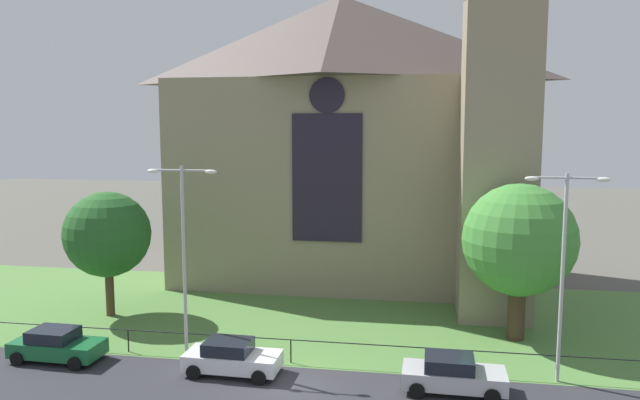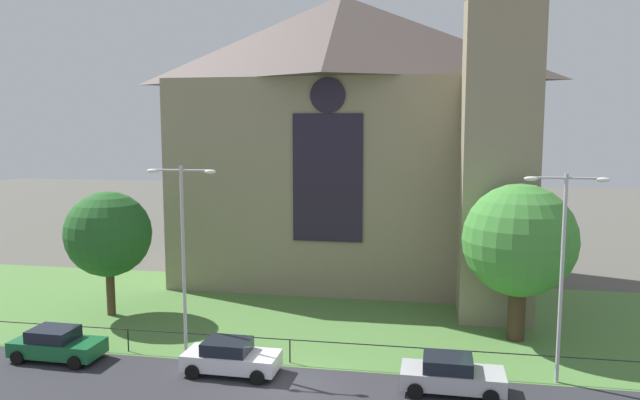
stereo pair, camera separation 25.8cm
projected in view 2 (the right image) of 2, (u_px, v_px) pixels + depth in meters
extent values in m
plane|color=#56544C|center=(331.00, 314.00, 35.09)|extent=(160.00, 160.00, 0.00)
cube|color=#517F3D|center=(325.00, 325.00, 33.14)|extent=(120.00, 20.00, 0.01)
cube|color=gray|center=(341.00, 181.00, 43.41)|extent=(22.00, 12.00, 14.00)
pyramid|color=#594C47|center=(342.00, 39.00, 42.20)|extent=(22.00, 12.00, 6.00)
cube|color=black|center=(328.00, 178.00, 37.42)|extent=(4.40, 0.16, 8.00)
cylinder|color=black|center=(328.00, 95.00, 36.80)|extent=(2.20, 0.15, 2.20)
cube|color=gray|center=(498.00, 161.00, 33.62)|extent=(4.00, 4.00, 18.00)
cylinder|color=black|center=(290.00, 340.00, 27.75)|extent=(32.32, 0.05, 0.05)
cylinder|color=black|center=(128.00, 340.00, 29.22)|extent=(0.07, 0.07, 1.10)
cylinder|color=black|center=(290.00, 351.00, 27.82)|extent=(0.06, 0.07, 1.10)
cylinder|color=black|center=(469.00, 363.00, 26.42)|extent=(0.06, 0.07, 1.10)
cylinder|color=#4C3823|center=(111.00, 290.00, 34.82)|extent=(0.49, 0.49, 2.95)
sphere|color=#235B23|center=(108.00, 234.00, 34.42)|extent=(4.90, 4.90, 4.90)
cylinder|color=#423021|center=(516.00, 310.00, 30.76)|extent=(0.88, 0.88, 3.06)
sphere|color=#428C38|center=(519.00, 240.00, 30.31)|extent=(5.72, 5.72, 5.72)
cylinder|color=#B2B2B7|center=(184.00, 263.00, 28.12)|extent=(0.16, 0.16, 9.10)
cylinder|color=#B2B2B7|center=(167.00, 170.00, 27.71)|extent=(1.40, 0.10, 0.10)
cylinder|color=#B2B2B7|center=(195.00, 170.00, 27.46)|extent=(1.40, 0.10, 0.10)
ellipsoid|color=white|center=(153.00, 171.00, 27.84)|extent=(0.57, 0.26, 0.20)
ellipsoid|color=white|center=(210.00, 172.00, 27.35)|extent=(0.57, 0.26, 0.20)
cylinder|color=#B2B2B7|center=(561.00, 280.00, 25.20)|extent=(0.16, 0.16, 8.99)
cylinder|color=#B2B2B7|center=(549.00, 178.00, 24.80)|extent=(1.40, 0.10, 0.10)
cylinder|color=#B2B2B7|center=(585.00, 178.00, 24.56)|extent=(1.40, 0.10, 0.10)
ellipsoid|color=white|center=(531.00, 179.00, 24.93)|extent=(0.57, 0.26, 0.20)
ellipsoid|color=white|center=(603.00, 180.00, 24.45)|extent=(0.57, 0.26, 0.20)
cube|color=#196033|center=(58.00, 347.00, 28.18)|extent=(4.25, 1.92, 0.70)
cube|color=black|center=(53.00, 334.00, 28.14)|extent=(2.04, 1.66, 0.55)
cylinder|color=black|center=(97.00, 348.00, 28.79)|extent=(0.65, 0.24, 0.64)
cylinder|color=black|center=(75.00, 363.00, 27.04)|extent=(0.65, 0.24, 0.64)
cylinder|color=black|center=(43.00, 344.00, 29.38)|extent=(0.65, 0.24, 0.64)
cylinder|color=black|center=(17.00, 358.00, 27.63)|extent=(0.65, 0.24, 0.64)
cube|color=silver|center=(232.00, 360.00, 26.60)|extent=(4.24, 1.91, 0.70)
cube|color=black|center=(227.00, 346.00, 26.56)|extent=(2.04, 1.65, 0.55)
cylinder|color=black|center=(269.00, 361.00, 27.22)|extent=(0.65, 0.24, 0.64)
cylinder|color=black|center=(257.00, 377.00, 25.47)|extent=(0.65, 0.24, 0.64)
cylinder|color=black|center=(208.00, 356.00, 27.80)|extent=(0.65, 0.24, 0.64)
cylinder|color=black|center=(193.00, 372.00, 26.05)|extent=(0.65, 0.24, 0.64)
cube|color=#B7B7BC|center=(452.00, 378.00, 24.71)|extent=(4.23, 1.88, 0.70)
cube|color=black|center=(448.00, 363.00, 24.67)|extent=(2.03, 1.64, 0.55)
cylinder|color=black|center=(487.00, 379.00, 25.34)|extent=(0.64, 0.23, 0.64)
cylinder|color=black|center=(491.00, 397.00, 23.59)|extent=(0.64, 0.23, 0.64)
cylinder|color=black|center=(417.00, 373.00, 25.91)|extent=(0.64, 0.23, 0.64)
cylinder|color=black|center=(415.00, 391.00, 24.15)|extent=(0.64, 0.23, 0.64)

